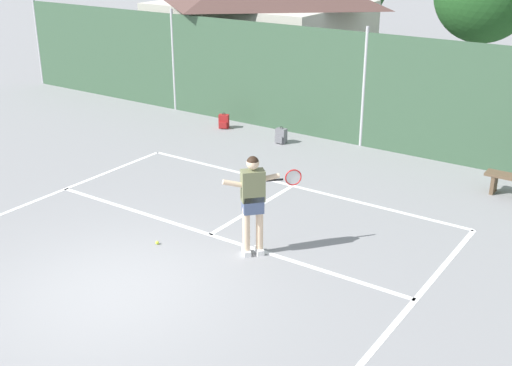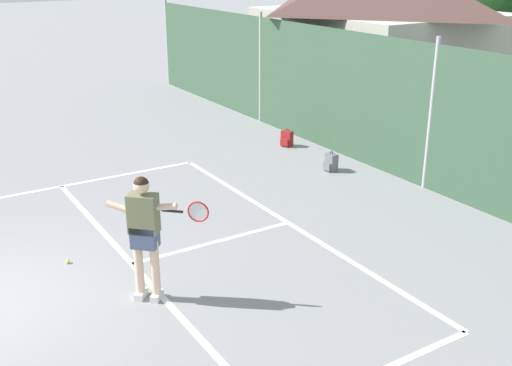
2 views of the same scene
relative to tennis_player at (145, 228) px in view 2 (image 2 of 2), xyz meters
The scene contains 7 objects.
court_markings 2.29m from the tennis_player, 123.79° to the right, with size 8.30×11.10×0.01m.
chainlink_fence 6.79m from the tennis_player, 99.49° to the left, with size 26.09×0.09×3.14m.
clubhouse_building 12.62m from the tennis_player, 123.28° to the left, with size 6.94×5.85×4.68m.
tennis_player is the anchor object (origin of this frame).
tennis_ball 2.12m from the tennis_player, 157.19° to the right, with size 0.07×0.07×0.07m, color #CCE033.
backpack_red 7.85m from the tennis_player, 130.87° to the left, with size 0.33×0.32×0.46m.
backpack_grey 6.47m from the tennis_player, 117.87° to the left, with size 0.28×0.24×0.46m.
Camera 2 is at (8.43, -0.44, 4.63)m, focal length 43.00 mm.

